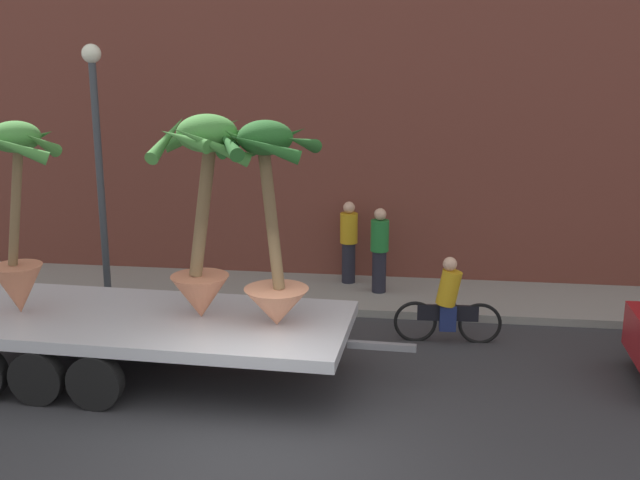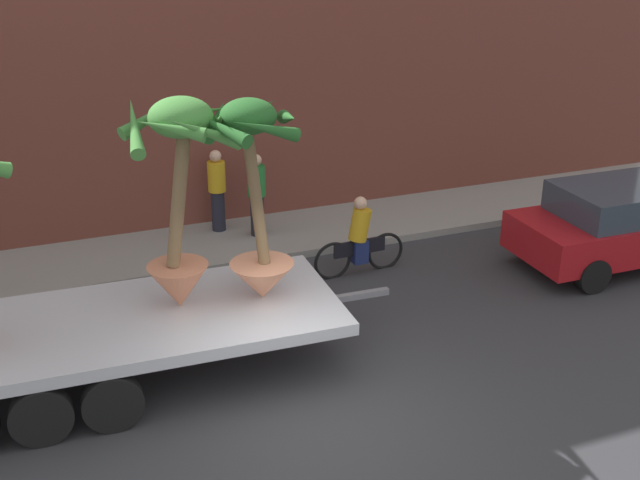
{
  "view_description": "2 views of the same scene",
  "coord_description": "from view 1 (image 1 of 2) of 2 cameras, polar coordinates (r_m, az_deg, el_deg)",
  "views": [
    {
      "loc": [
        1.96,
        -8.82,
        5.04
      ],
      "look_at": [
        0.38,
        2.96,
        2.0
      ],
      "focal_mm": 43.94,
      "sensor_mm": 36.0,
      "label": 1
    },
    {
      "loc": [
        -3.17,
        -8.19,
        6.3
      ],
      "look_at": [
        0.92,
        2.13,
        1.63
      ],
      "focal_mm": 44.3,
      "sensor_mm": 36.0,
      "label": 2
    }
  ],
  "objects": [
    {
      "name": "potted_palm_front",
      "position": [
        11.16,
        -3.6,
        1.04
      ],
      "size": [
        1.56,
        1.45,
        2.99
      ],
      "color": "tan",
      "rests_on": "flatbed_trailer"
    },
    {
      "name": "pedestrian_far_left",
      "position": [
        15.5,
        4.36,
        -0.64
      ],
      "size": [
        0.36,
        0.36,
        1.71
      ],
      "color": "black",
      "rests_on": "sidewalk"
    },
    {
      "name": "ground_plane",
      "position": [
        10.35,
        -4.43,
        -14.85
      ],
      "size": [
        60.0,
        60.0,
        0.0
      ],
      "primitive_type": "plane",
      "color": "#2D2D30"
    },
    {
      "name": "pedestrian_near_gate",
      "position": [
        16.08,
        2.11,
        -0.05
      ],
      "size": [
        0.36,
        0.36,
        1.71
      ],
      "color": "black",
      "rests_on": "sidewalk"
    },
    {
      "name": "flatbed_trailer",
      "position": [
        12.4,
        -13.83,
        -6.2
      ],
      "size": [
        7.34,
        2.74,
        0.98
      ],
      "color": "#B7BABF",
      "rests_on": "ground"
    },
    {
      "name": "sidewalk",
      "position": [
        15.85,
        0.14,
        -3.91
      ],
      "size": [
        24.0,
        2.2,
        0.15
      ],
      "primitive_type": "cube",
      "color": "gray",
      "rests_on": "ground"
    },
    {
      "name": "building_facade",
      "position": [
        16.75,
        0.93,
        12.32
      ],
      "size": [
        24.0,
        1.2,
        8.89
      ],
      "primitive_type": "cube",
      "color": "brown",
      "rests_on": "ground"
    },
    {
      "name": "street_lamp",
      "position": [
        15.51,
        -15.91,
        7.11
      ],
      "size": [
        0.36,
        0.36,
        4.83
      ],
      "color": "#383D42",
      "rests_on": "sidewalk"
    },
    {
      "name": "cyclist",
      "position": [
        13.55,
        9.32,
        -4.67
      ],
      "size": [
        1.84,
        0.36,
        1.54
      ],
      "color": "black",
      "rests_on": "ground"
    },
    {
      "name": "potted_palm_rear",
      "position": [
        12.48,
        -21.24,
        1.58
      ],
      "size": [
        1.44,
        1.33,
        2.93
      ],
      "color": "#C17251",
      "rests_on": "flatbed_trailer"
    },
    {
      "name": "potted_palm_middle",
      "position": [
        11.52,
        -8.47,
        2.41
      ],
      "size": [
        1.57,
        1.69,
        3.05
      ],
      "color": "#C17251",
      "rests_on": "flatbed_trailer"
    }
  ]
}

